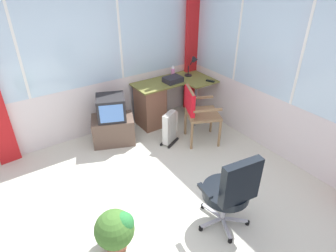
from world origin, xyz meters
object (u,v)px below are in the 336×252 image
object	(u,v)px
paper_tray	(173,79)
potted_plant	(116,230)
spray_bottle	(173,71)
office_chair	(231,190)
desk_lamp	(194,63)
tv_remote	(210,81)
space_heater	(170,127)
wooden_armchair	(196,108)
tv_on_stand	(113,122)
desk	(153,103)

from	to	relation	value
paper_tray	potted_plant	size ratio (longest dim) A/B	0.64
spray_bottle	office_chair	bearing A→B (deg)	-112.00
desk_lamp	tv_remote	world-z (taller)	desk_lamp
spray_bottle	space_heater	world-z (taller)	spray_bottle
paper_tray	potted_plant	xyz separation A→B (m)	(-1.98, -1.88, -0.52)
tv_remote	paper_tray	size ratio (longest dim) A/B	0.50
desk_lamp	office_chair	size ratio (longest dim) A/B	0.37
wooden_armchair	potted_plant	distance (m)	2.22
desk_lamp	space_heater	size ratio (longest dim) A/B	0.67
spray_bottle	tv_on_stand	world-z (taller)	spray_bottle
potted_plant	tv_on_stand	bearing A→B (deg)	66.17
tv_on_stand	spray_bottle	bearing A→B (deg)	10.59
potted_plant	office_chair	bearing A→B (deg)	-20.73
desk_lamp	paper_tray	world-z (taller)	desk_lamp
space_heater	potted_plant	world-z (taller)	space_heater
paper_tray	wooden_armchair	xyz separation A→B (m)	(-0.10, -0.76, -0.20)
tv_remote	wooden_armchair	distance (m)	0.78
potted_plant	desk	bearing A→B (deg)	50.24
desk_lamp	spray_bottle	bearing A→B (deg)	155.03
paper_tray	wooden_armchair	world-z (taller)	wooden_armchair
office_chair	space_heater	xyz separation A→B (m)	(0.43, 1.73, -0.27)
paper_tray	potted_plant	world-z (taller)	paper_tray
tv_remote	office_chair	size ratio (longest dim) A/B	0.16
space_heater	potted_plant	xyz separation A→B (m)	(-1.54, -1.31, -0.00)
desk_lamp	tv_remote	size ratio (longest dim) A/B	2.39
desk	potted_plant	size ratio (longest dim) A/B	2.85
tv_on_stand	potted_plant	world-z (taller)	tv_on_stand
spray_bottle	office_chair	xyz separation A→B (m)	(-1.01, -2.50, -0.30)
potted_plant	wooden_armchair	bearing A→B (deg)	30.85
tv_on_stand	wooden_armchair	bearing A→B (deg)	-33.24
desk_lamp	space_heater	bearing A→B (deg)	-146.18
spray_bottle	potted_plant	xyz separation A→B (m)	(-2.12, -2.08, -0.58)
tv_remote	wooden_armchair	bearing A→B (deg)	-175.19
tv_on_stand	potted_plant	size ratio (longest dim) A/B	1.67
desk	paper_tray	bearing A→B (deg)	-13.12
desk	office_chair	xyz separation A→B (m)	(-0.52, -2.38, 0.14)
spray_bottle	space_heater	bearing A→B (deg)	-126.94
spray_bottle	office_chair	size ratio (longest dim) A/B	0.23
office_chair	tv_on_stand	distance (m)	2.28
spray_bottle	potted_plant	bearing A→B (deg)	-135.60
potted_plant	desk_lamp	bearing A→B (deg)	38.04
desk	office_chair	bearing A→B (deg)	-102.34
tv_on_stand	potted_plant	xyz separation A→B (m)	(-0.81, -1.83, -0.08)
tv_remote	tv_on_stand	world-z (taller)	tv_on_stand
paper_tray	space_heater	size ratio (longest dim) A/B	0.56
desk	paper_tray	size ratio (longest dim) A/B	4.46
desk_lamp	tv_on_stand	xyz separation A→B (m)	(-1.65, -0.09, -0.62)
desk	desk_lamp	world-z (taller)	desk_lamp
office_chair	desk_lamp	bearing A→B (deg)	60.16
spray_bottle	tv_on_stand	size ratio (longest dim) A/B	0.27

